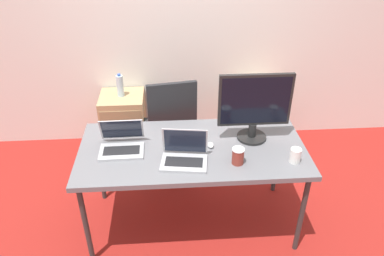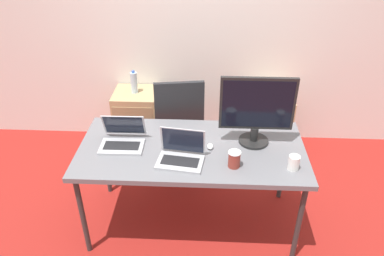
# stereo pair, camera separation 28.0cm
# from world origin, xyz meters

# --- Properties ---
(ground_plane) EXTENTS (14.00, 14.00, 0.00)m
(ground_plane) POSITION_xyz_m (0.00, 0.00, 0.00)
(ground_plane) COLOR maroon
(wall_back) EXTENTS (10.00, 0.05, 2.60)m
(wall_back) POSITION_xyz_m (0.00, 1.41, 1.30)
(wall_back) COLOR silver
(wall_back) RESTS_ON ground_plane
(desk) EXTENTS (1.72, 0.83, 0.78)m
(desk) POSITION_xyz_m (0.00, 0.00, 0.73)
(desk) COLOR slate
(desk) RESTS_ON ground_plane
(office_chair) EXTENTS (0.56, 0.59, 1.05)m
(office_chair) POSITION_xyz_m (-0.17, 0.76, 0.39)
(office_chair) COLOR #232326
(office_chair) RESTS_ON ground_plane
(cabinet_left) EXTENTS (0.45, 0.43, 0.65)m
(cabinet_left) POSITION_xyz_m (-0.66, 1.16, 0.33)
(cabinet_left) COLOR tan
(cabinet_left) RESTS_ON ground_plane
(cabinet_right) EXTENTS (0.45, 0.43, 0.65)m
(cabinet_right) POSITION_xyz_m (0.77, 1.16, 0.33)
(cabinet_right) COLOR tan
(cabinet_right) RESTS_ON ground_plane
(water_bottle) EXTENTS (0.07, 0.07, 0.24)m
(water_bottle) POSITION_xyz_m (-0.66, 1.16, 0.76)
(water_bottle) COLOR silver
(water_bottle) RESTS_ON cabinet_left
(laptop_left) EXTENTS (0.36, 0.28, 0.23)m
(laptop_left) POSITION_xyz_m (-0.07, -0.16, 0.83)
(laptop_left) COLOR #ADADB2
(laptop_left) RESTS_ON desk
(laptop_right) EXTENTS (0.33, 0.29, 0.22)m
(laptop_right) POSITION_xyz_m (-0.53, 0.02, 0.82)
(laptop_right) COLOR #ADADB2
(laptop_right) RESTS_ON desk
(monitor) EXTENTS (0.55, 0.23, 0.55)m
(monitor) POSITION_xyz_m (0.48, 0.10, 1.06)
(monitor) COLOR black
(monitor) RESTS_ON desk
(mouse) EXTENTS (0.05, 0.07, 0.03)m
(mouse) POSITION_xyz_m (0.14, 0.00, 0.79)
(mouse) COLOR silver
(mouse) RESTS_ON desk
(coffee_cup_white) EXTENTS (0.08, 0.08, 0.11)m
(coffee_cup_white) POSITION_xyz_m (0.72, -0.23, 0.83)
(coffee_cup_white) COLOR white
(coffee_cup_white) RESTS_ON desk
(coffee_cup_brown) EXTENTS (0.09, 0.09, 0.12)m
(coffee_cup_brown) POSITION_xyz_m (0.31, -0.22, 0.84)
(coffee_cup_brown) COLOR maroon
(coffee_cup_brown) RESTS_ON desk
(scissors) EXTENTS (0.17, 0.08, 0.01)m
(scissors) POSITION_xyz_m (-0.08, 0.13, 0.78)
(scissors) COLOR #B2B2B7
(scissors) RESTS_ON desk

